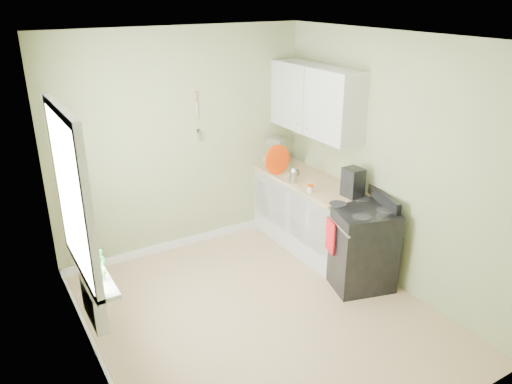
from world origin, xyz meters
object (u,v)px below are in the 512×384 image
kettle (293,175)px  coffee_maker (353,183)px  stove (359,244)px  stand_mixer (274,151)px

kettle → coffee_maker: coffee_maker is taller
stove → kettle: bearing=102.8°
stand_mixer → kettle: bearing=-105.0°
stove → kettle: 1.13m
stand_mixer → kettle: size_ratio=2.10×
stand_mixer → coffee_maker: size_ratio=1.17×
coffee_maker → stand_mixer: bearing=94.9°
stove → coffee_maker: (0.10, 0.28, 0.61)m
coffee_maker → stove: bearing=-110.2°
stove → kettle: kettle is taller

